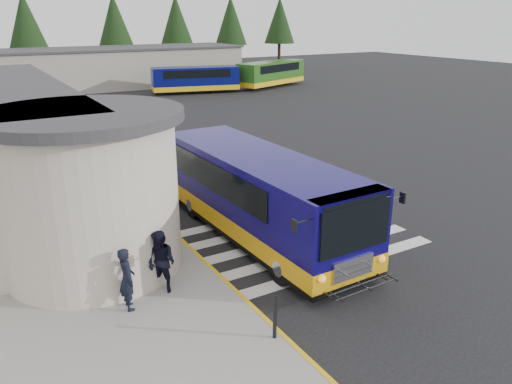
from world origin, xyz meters
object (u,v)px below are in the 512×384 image
pedestrian_b (161,262)px  far_bus_a (195,78)px  pedestrian_a (127,279)px  bollard (275,316)px  transit_bus (259,198)px  far_bus_b (271,73)px

pedestrian_b → far_bus_a: far_bus_a is taller
pedestrian_a → far_bus_a: (17.86, 35.62, 0.44)m
bollard → transit_bus: bearing=62.6°
pedestrian_b → far_bus_b: (25.84, 35.27, 0.48)m
far_bus_b → bollard: bearing=127.1°
pedestrian_b → bollard: size_ratio=1.54×
pedestrian_b → far_bus_b: bearing=108.1°
pedestrian_a → far_bus_b: size_ratio=0.18×
pedestrian_a → pedestrian_b: (1.07, 0.36, 0.03)m
bollard → far_bus_a: size_ratio=0.13×
transit_bus → pedestrian_a: 5.98m
transit_bus → bollard: (-2.84, -5.49, -0.69)m
pedestrian_a → bollard: bearing=-136.9°
far_bus_b → pedestrian_a: bearing=122.2°
pedestrian_a → far_bus_a: far_bus_a is taller
pedestrian_b → far_bus_a: 39.06m
pedestrian_b → bollard: pedestrian_b is taller
pedestrian_a → far_bus_a: bearing=-24.0°
transit_bus → far_bus_a: bearing=68.4°
bollard → far_bus_a: 41.58m
pedestrian_a → pedestrian_b: 1.13m
pedestrian_b → far_bus_a: (16.80, 35.26, 0.40)m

